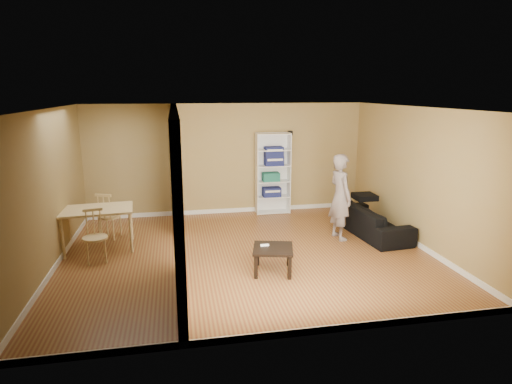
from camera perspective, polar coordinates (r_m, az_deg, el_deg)
room_shell at (r=7.45m, az=-1.22°, el=1.08°), size 6.50×6.50×6.50m
partition at (r=7.35m, az=-10.49°, el=0.69°), size 0.22×5.50×2.60m
wall_speaker at (r=10.28m, az=4.58°, el=7.85°), size 0.10×0.10×0.10m
sofa at (r=9.08m, az=15.20°, el=-3.12°), size 2.07×1.04×0.76m
person at (r=8.52m, az=11.22°, el=0.32°), size 0.81×0.68×2.00m
bookshelf at (r=10.22m, az=2.19°, el=2.53°), size 0.81×0.35×1.92m
paper_box_navy_a at (r=10.26m, az=2.08°, el=0.03°), size 0.42×0.28×0.22m
paper_box_teal at (r=10.18m, az=1.99°, el=2.05°), size 0.40×0.26×0.20m
paper_box_navy_b at (r=10.13m, az=2.40°, el=4.20°), size 0.44×0.28×0.22m
paper_box_navy_c at (r=10.09m, az=2.37°, el=5.42°), size 0.43×0.28×0.22m
coffee_table at (r=6.97m, az=2.28°, el=-7.90°), size 0.63×0.63×0.42m
game_controller at (r=7.01m, az=1.15°, el=-7.09°), size 0.14×0.04×0.03m
dining_table at (r=8.38m, az=-20.38°, el=-2.60°), size 1.25×0.83×0.78m
chair_left at (r=8.62m, az=-25.63°, el=-4.52°), size 0.49×0.49×0.87m
chair_near at (r=7.85m, az=-20.67°, el=-5.55°), size 0.49×0.49×0.91m
chair_far at (r=9.00m, az=-18.99°, el=-2.92°), size 0.56×0.56×0.95m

